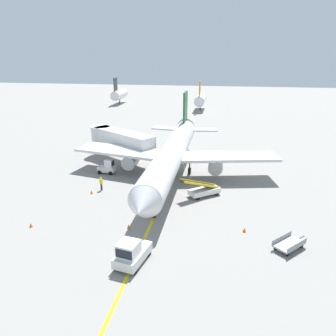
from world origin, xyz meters
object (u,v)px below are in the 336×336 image
(safety_cone_nose_left, at_px, (244,230))
(airliner, at_px, (173,153))
(safety_cone_wingtip_left, at_px, (31,225))
(jet_bridge, at_px, (117,138))
(safety_cone_nose_right, at_px, (129,226))
(ground_crew_marshaller, at_px, (101,183))
(pushback_tug, at_px, (131,253))
(safety_cone_wingtip_right, at_px, (92,192))
(baggage_tug_near_wing, at_px, (108,167))
(belt_loader_forward_hold, at_px, (204,190))
(baggage_cart_loaded, at_px, (289,244))

(safety_cone_nose_left, bearing_deg, airliner, 124.19)
(safety_cone_wingtip_left, bearing_deg, jet_bridge, 85.42)
(safety_cone_nose_right, relative_size, safety_cone_wingtip_left, 1.00)
(ground_crew_marshaller, xyz_separation_m, safety_cone_nose_left, (17.07, -7.26, -0.69))
(pushback_tug, height_order, safety_cone_wingtip_right, pushback_tug)
(baggage_tug_near_wing, relative_size, safety_cone_wingtip_left, 5.62)
(safety_cone_nose_right, bearing_deg, belt_loader_forward_hold, 53.55)
(airliner, height_order, belt_loader_forward_hold, airliner)
(jet_bridge, relative_size, safety_cone_nose_right, 27.41)
(airliner, relative_size, baggage_cart_loaded, 10.70)
(safety_cone_nose_left, xyz_separation_m, safety_cone_wingtip_left, (-20.59, -2.65, 0.00))
(baggage_tug_near_wing, bearing_deg, airliner, 1.65)
(belt_loader_forward_hold, bearing_deg, ground_crew_marshaller, -177.99)
(ground_crew_marshaller, distance_m, safety_cone_wingtip_left, 10.54)
(ground_crew_marshaller, bearing_deg, safety_cone_wingtip_right, -123.78)
(baggage_tug_near_wing, xyz_separation_m, belt_loader_forward_hold, (13.93, -5.45, -0.15))
(airliner, distance_m, pushback_tug, 20.20)
(safety_cone_nose_right, distance_m, safety_cone_wingtip_right, 9.99)
(pushback_tug, distance_m, safety_cone_nose_right, 5.74)
(airliner, xyz_separation_m, safety_cone_nose_right, (-1.94, -14.68, -3.20))
(pushback_tug, xyz_separation_m, safety_cone_wingtip_left, (-11.37, 3.98, -0.77))
(airliner, height_order, jet_bridge, airliner)
(belt_loader_forward_hold, xyz_separation_m, safety_cone_nose_left, (4.44, -7.70, -0.56))
(safety_cone_nose_right, bearing_deg, pushback_tug, -71.13)
(belt_loader_forward_hold, bearing_deg, safety_cone_wingtip_left, -147.33)
(pushback_tug, distance_m, baggage_cart_loaded, 13.66)
(airliner, distance_m, safety_cone_nose_left, 16.54)
(safety_cone_wingtip_left, bearing_deg, pushback_tug, -19.32)
(safety_cone_nose_left, distance_m, safety_cone_wingtip_right, 18.88)
(safety_cone_wingtip_left, distance_m, safety_cone_wingtip_right, 9.09)
(safety_cone_nose_left, distance_m, safety_cone_nose_right, 11.13)
(safety_cone_nose_right, bearing_deg, jet_bridge, 110.66)
(airliner, height_order, baggage_cart_loaded, airliner)
(jet_bridge, relative_size, safety_cone_wingtip_left, 27.41)
(safety_cone_nose_left, height_order, safety_cone_nose_right, same)
(pushback_tug, bearing_deg, safety_cone_wingtip_left, 160.68)
(safety_cone_wingtip_left, bearing_deg, baggage_tug_near_wing, 82.02)
(airliner, distance_m, safety_cone_nose_right, 15.15)
(baggage_tug_near_wing, relative_size, belt_loader_forward_hold, 0.52)
(ground_crew_marshaller, bearing_deg, baggage_cart_loaded, -24.51)
(baggage_tug_near_wing, xyz_separation_m, safety_cone_wingtip_right, (0.48, -7.13, -0.71))
(baggage_tug_near_wing, bearing_deg, safety_cone_nose_right, -63.10)
(pushback_tug, xyz_separation_m, safety_cone_wingtip_right, (-8.67, 12.67, -0.77))
(jet_bridge, xyz_separation_m, ground_crew_marshaller, (1.76, -12.08, -2.63))
(baggage_tug_near_wing, bearing_deg, ground_crew_marshaller, -77.53)
(pushback_tug, bearing_deg, belt_loader_forward_hold, 71.56)
(pushback_tug, relative_size, ground_crew_marshaller, 2.30)
(baggage_cart_loaded, xyz_separation_m, safety_cone_wingtip_left, (-24.27, -0.45, -0.25))
(jet_bridge, xyz_separation_m, safety_cone_wingtip_left, (-1.76, -21.99, -3.32))
(airliner, xyz_separation_m, safety_cone_wingtip_right, (-8.77, -7.39, -3.20))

